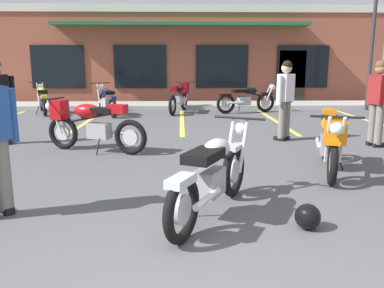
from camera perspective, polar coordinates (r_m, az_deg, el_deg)
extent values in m
plane|color=#515154|center=(6.29, -1.28, -3.44)|extent=(80.00, 80.00, 0.00)
cube|color=#A8A59E|center=(14.76, -1.51, 5.60)|extent=(22.00, 1.80, 0.14)
cube|color=brown|center=(18.93, -1.58, 12.60)|extent=(16.47, 5.18, 3.87)
cube|color=beige|center=(16.44, -1.60, 18.98)|extent=(16.47, 0.06, 0.30)
cube|color=black|center=(17.02, -18.72, 10.47)|extent=(2.11, 0.06, 1.70)
cube|color=black|center=(16.38, -7.43, 10.95)|extent=(2.11, 0.06, 1.70)
cube|color=black|center=(16.38, 4.32, 11.02)|extent=(2.11, 0.06, 1.70)
cube|color=black|center=(17.04, 15.60, 10.65)|extent=(2.11, 0.06, 1.70)
cube|color=#33281E|center=(16.93, 14.18, 9.37)|extent=(1.10, 0.06, 2.10)
cube|color=#235933|center=(15.95, -1.59, 16.85)|extent=(9.88, 0.90, 0.12)
cube|color=#DBCC4C|center=(11.50, -14.84, 3.13)|extent=(0.12, 4.80, 0.01)
cube|color=#DBCC4C|center=(11.20, -1.46, 3.29)|extent=(0.12, 4.80, 0.01)
cube|color=#DBCC4C|center=(11.52, 11.91, 3.28)|extent=(0.12, 4.80, 0.01)
cube|color=#DBCC4C|center=(12.41, 23.95, 3.12)|extent=(0.12, 4.80, 0.01)
torus|color=black|center=(3.67, -1.46, -9.41)|extent=(0.38, 0.62, 0.64)
cylinder|color=#B7B7BC|center=(3.67, -1.46, -9.41)|extent=(0.18, 0.28, 0.29)
torus|color=black|center=(4.94, 5.98, -3.89)|extent=(0.38, 0.62, 0.64)
cylinder|color=#B7B7BC|center=(4.94, 5.98, -3.89)|extent=(0.18, 0.28, 0.29)
cylinder|color=silver|center=(4.99, 5.46, 0.05)|extent=(0.18, 0.31, 0.66)
cylinder|color=silver|center=(4.93, 7.43, -0.13)|extent=(0.18, 0.31, 0.66)
cylinder|color=black|center=(4.98, 6.82, 3.74)|extent=(0.60, 0.32, 0.03)
sphere|color=silver|center=(5.07, 7.06, 2.28)|extent=(0.23, 0.23, 0.17)
cube|color=silver|center=(4.91, 6.21, -0.40)|extent=(0.29, 0.38, 0.06)
cube|color=#9E9EA3|center=(4.20, 2.43, -5.53)|extent=(0.39, 0.47, 0.28)
cylinder|color=silver|center=(3.84, 2.24, -7.85)|extent=(0.31, 0.52, 0.07)
cylinder|color=black|center=(4.32, 3.47, -1.76)|extent=(0.47, 0.87, 0.26)
ellipsoid|color=silver|center=(4.32, 3.58, -0.67)|extent=(0.45, 0.55, 0.22)
cube|color=black|center=(3.99, 1.70, -1.68)|extent=(0.48, 0.59, 0.10)
cube|color=silver|center=(3.57, -1.63, -5.32)|extent=(0.30, 0.39, 0.08)
cylinder|color=black|center=(4.29, -0.21, -8.80)|extent=(0.13, 0.08, 0.29)
torus|color=black|center=(12.87, 4.89, 5.78)|extent=(0.64, 0.28, 0.64)
cylinder|color=#B7B7BC|center=(12.87, 4.89, 5.78)|extent=(0.29, 0.14, 0.29)
torus|color=black|center=(13.50, 10.54, 5.90)|extent=(0.64, 0.28, 0.64)
cylinder|color=#B7B7BC|center=(13.50, 10.54, 5.90)|extent=(0.29, 0.14, 0.29)
cylinder|color=silver|center=(13.60, 10.77, 7.29)|extent=(0.32, 0.14, 0.66)
cylinder|color=silver|center=(13.45, 11.15, 7.22)|extent=(0.32, 0.14, 0.66)
cylinder|color=black|center=(13.54, 11.31, 8.61)|extent=(0.22, 0.64, 0.03)
sphere|color=silver|center=(13.59, 11.58, 8.02)|extent=(0.21, 0.21, 0.17)
cube|color=black|center=(13.50, 10.73, 7.17)|extent=(0.39, 0.24, 0.06)
cube|color=#9E9EA3|center=(13.13, 7.47, 6.19)|extent=(0.45, 0.35, 0.28)
cylinder|color=silver|center=(12.85, 6.25, 5.92)|extent=(0.55, 0.23, 0.07)
cylinder|color=black|center=(13.20, 8.29, 7.24)|extent=(0.92, 0.33, 0.26)
ellipsoid|color=black|center=(13.20, 8.38, 7.59)|extent=(0.53, 0.39, 0.22)
cube|color=black|center=(13.04, 6.95, 7.58)|extent=(0.58, 0.42, 0.10)
cube|color=black|center=(12.84, 4.83, 7.02)|extent=(0.39, 0.26, 0.08)
cylinder|color=black|center=(13.29, 6.83, 5.14)|extent=(0.06, 0.14, 0.29)
torus|color=black|center=(12.09, -11.32, 5.21)|extent=(0.34, 0.63, 0.64)
cylinder|color=#B7B7BC|center=(12.09, -11.32, 5.21)|extent=(0.17, 0.29, 0.29)
torus|color=black|center=(13.49, -12.79, 5.80)|extent=(0.34, 0.63, 0.64)
cylinder|color=#B7B7BC|center=(13.49, -12.79, 5.80)|extent=(0.17, 0.29, 0.29)
cylinder|color=silver|center=(13.54, -13.32, 7.16)|extent=(0.17, 0.32, 0.66)
cylinder|color=silver|center=(13.58, -12.57, 7.21)|extent=(0.17, 0.32, 0.66)
cylinder|color=black|center=(13.62, -13.08, 8.55)|extent=(0.62, 0.29, 0.03)
sphere|color=silver|center=(13.70, -13.12, 7.98)|extent=(0.22, 0.22, 0.17)
cube|color=navy|center=(13.50, -12.89, 7.09)|extent=(0.27, 0.39, 0.06)
cube|color=#9E9EA3|center=(12.70, -12.03, 5.85)|extent=(0.38, 0.46, 0.28)
cylinder|color=silver|center=(12.38, -11.00, 5.56)|extent=(0.28, 0.53, 0.07)
cylinder|color=black|center=(12.88, -12.28, 6.99)|extent=(0.43, 0.89, 0.26)
ellipsoid|color=navy|center=(12.89, -12.31, 7.35)|extent=(0.43, 0.54, 0.22)
cube|color=black|center=(12.54, -11.95, 7.25)|extent=(0.46, 0.59, 0.10)
cube|color=navy|center=(12.05, -11.35, 6.53)|extent=(0.29, 0.39, 0.08)
cylinder|color=black|center=(12.63, -12.70, 4.60)|extent=(0.13, 0.08, 0.29)
torus|color=black|center=(13.04, -20.44, 5.16)|extent=(0.34, 0.63, 0.64)
cylinder|color=#B7B7BC|center=(13.04, -20.44, 5.16)|extent=(0.16, 0.29, 0.29)
torus|color=black|center=(14.47, -20.83, 5.71)|extent=(0.34, 0.63, 0.64)
cylinder|color=#B7B7BC|center=(14.47, -20.83, 5.71)|extent=(0.16, 0.29, 0.29)
cylinder|color=silver|center=(14.54, -21.30, 6.97)|extent=(0.16, 0.32, 0.66)
cylinder|color=silver|center=(14.55, -20.59, 7.03)|extent=(0.16, 0.32, 0.66)
cylinder|color=black|center=(14.60, -21.06, 8.27)|extent=(0.62, 0.28, 0.03)
sphere|color=silver|center=(14.69, -21.04, 7.74)|extent=(0.22, 0.22, 0.17)
cube|color=yellow|center=(14.48, -20.93, 6.91)|extent=(0.27, 0.39, 0.06)
cube|color=#9E9EA3|center=(13.66, -20.65, 5.75)|extent=(0.37, 0.46, 0.28)
cylinder|color=silver|center=(13.31, -19.93, 5.49)|extent=(0.27, 0.54, 0.07)
cylinder|color=black|center=(13.84, -20.77, 6.81)|extent=(0.41, 0.89, 0.26)
ellipsoid|color=yellow|center=(13.86, -20.80, 7.15)|extent=(0.42, 0.54, 0.22)
cube|color=black|center=(13.50, -20.71, 7.05)|extent=(0.46, 0.59, 0.10)
cube|color=yellow|center=(12.99, -20.52, 6.38)|extent=(0.28, 0.39, 0.08)
cylinder|color=black|center=(13.61, -21.31, 4.58)|extent=(0.13, 0.07, 0.29)
torus|color=black|center=(7.07, 18.71, 0.29)|extent=(0.28, 0.64, 0.64)
cylinder|color=#B7B7BC|center=(7.07, 18.71, 0.29)|extent=(0.14, 0.29, 0.29)
torus|color=black|center=(5.66, 19.54, -2.50)|extent=(0.28, 0.64, 0.64)
cylinder|color=#B7B7BC|center=(5.66, 19.54, -2.50)|extent=(0.14, 0.29, 0.29)
cylinder|color=silver|center=(5.51, 20.77, 0.44)|extent=(0.14, 0.32, 0.66)
cylinder|color=silver|center=(5.49, 18.91, 0.54)|extent=(0.14, 0.32, 0.66)
cylinder|color=black|center=(5.37, 20.14, 3.68)|extent=(0.64, 0.22, 0.03)
sphere|color=silver|center=(5.31, 20.11, 2.07)|extent=(0.21, 0.21, 0.17)
cube|color=orange|center=(5.56, 19.78, 0.41)|extent=(0.24, 0.39, 0.06)
cube|color=#9E9EA3|center=(6.42, 19.08, -0.10)|extent=(0.35, 0.45, 0.28)
cylinder|color=silver|center=(6.79, 17.69, 0.25)|extent=(0.23, 0.55, 0.07)
cylinder|color=black|center=(6.18, 19.35, 1.71)|extent=(0.33, 0.92, 0.26)
ellipsoid|color=orange|center=(6.13, 19.45, 2.75)|extent=(0.44, 0.58, 0.26)
cube|color=orange|center=(5.53, 19.89, 1.81)|extent=(0.34, 0.31, 0.36)
cube|color=black|center=(6.46, 19.25, 3.38)|extent=(0.35, 0.45, 0.10)
cube|color=orange|center=(6.75, 19.11, 4.07)|extent=(0.28, 0.36, 0.16)
cylinder|color=black|center=(6.56, 20.46, -2.28)|extent=(0.14, 0.06, 0.29)
torus|color=black|center=(12.41, -2.82, 5.59)|extent=(0.26, 0.64, 0.64)
cylinder|color=#B7B7BC|center=(12.41, -2.82, 5.59)|extent=(0.13, 0.29, 0.29)
torus|color=black|center=(13.79, -1.16, 6.22)|extent=(0.26, 0.64, 0.64)
cylinder|color=#B7B7BC|center=(13.79, -1.16, 6.22)|extent=(0.13, 0.29, 0.29)
cylinder|color=silver|center=(13.89, -1.42, 7.58)|extent=(0.13, 0.33, 0.66)
cylinder|color=silver|center=(13.84, -0.69, 7.57)|extent=(0.13, 0.33, 0.66)
cylinder|color=black|center=(13.92, -0.98, 8.91)|extent=(0.65, 0.20, 0.03)
sphere|color=silver|center=(14.01, -0.90, 8.35)|extent=(0.21, 0.21, 0.17)
cube|color=maroon|center=(13.81, -1.12, 7.47)|extent=(0.23, 0.38, 0.06)
cube|color=#9E9EA3|center=(13.02, -2.04, 6.23)|extent=(0.34, 0.45, 0.28)
cylinder|color=silver|center=(12.63, -1.87, 5.88)|extent=(0.21, 0.55, 0.07)
cylinder|color=black|center=(13.19, -1.82, 7.35)|extent=(0.30, 0.93, 0.26)
ellipsoid|color=maroon|center=(13.22, -1.77, 7.89)|extent=(0.42, 0.58, 0.26)
cube|color=maroon|center=(13.81, -1.11, 8.05)|extent=(0.33, 0.30, 0.36)
cube|color=black|center=(12.89, -2.17, 7.87)|extent=(0.34, 0.45, 0.10)
cube|color=maroon|center=(12.60, -2.54, 7.96)|extent=(0.28, 0.36, 0.16)
cylinder|color=black|center=(13.03, -2.88, 5.08)|extent=(0.14, 0.06, 0.29)
torus|color=black|center=(7.19, -8.82, 0.97)|extent=(0.63, 0.32, 0.64)
cylinder|color=#B7B7BC|center=(7.19, -8.82, 0.97)|extent=(0.29, 0.16, 0.29)
torus|color=black|center=(7.96, -18.04, 1.57)|extent=(0.63, 0.32, 0.64)
cylinder|color=#B7B7BC|center=(7.96, -18.04, 1.57)|extent=(0.29, 0.16, 0.29)
cylinder|color=silver|center=(7.90, -19.16, 3.77)|extent=(0.32, 0.16, 0.66)
cylinder|color=silver|center=(8.04, -18.37, 3.95)|extent=(0.32, 0.16, 0.66)
cylinder|color=black|center=(7.99, -19.37, 6.15)|extent=(0.26, 0.63, 0.03)
sphere|color=silver|center=(8.05, -19.75, 5.16)|extent=(0.22, 0.22, 0.17)
cube|color=#B70F14|center=(7.94, -18.41, 3.71)|extent=(0.39, 0.26, 0.06)
cube|color=#9E9EA3|center=(7.49, -13.18, 1.86)|extent=(0.46, 0.37, 0.28)
cylinder|color=silver|center=(7.43, -10.17, 1.59)|extent=(0.54, 0.26, 0.07)
cylinder|color=black|center=(7.57, -14.55, 3.72)|extent=(0.90, 0.39, 0.26)
ellipsoid|color=#B70F14|center=(7.57, -14.85, 4.63)|extent=(0.59, 0.46, 0.26)
cube|color=#B70F14|center=(7.93, -18.53, 4.72)|extent=(0.32, 0.35, 0.36)
cube|color=black|center=(7.39, -12.66, 4.72)|extent=(0.46, 0.37, 0.10)
cube|color=#B70F14|center=(7.23, -10.64, 4.98)|extent=(0.37, 0.30, 0.16)
cylinder|color=black|center=(7.36, -13.36, -0.40)|extent=(0.07, 0.13, 0.29)
cube|color=black|center=(4.91, -25.20, -8.50)|extent=(0.24, 0.24, 0.08)
cylinder|color=slate|center=(4.76, -25.45, -3.86)|extent=(0.21, 0.21, 0.80)
cylinder|color=#23478C|center=(4.70, -24.43, 3.77)|extent=(0.14, 0.14, 0.58)
cube|color=black|center=(8.64, 12.45, 0.75)|extent=(0.24, 0.24, 0.08)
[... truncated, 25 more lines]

